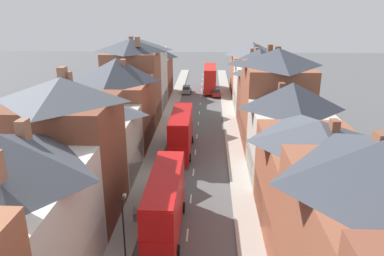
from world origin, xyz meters
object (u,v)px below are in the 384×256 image
(double_decker_bus_mid_street, at_px, (210,78))
(pedestrian_mid_left, at_px, (134,213))
(double_decker_bus_lead, at_px, (181,131))
(street_lamp, at_px, (124,227))
(double_decker_bus_far_approaching, at_px, (165,204))
(car_near_silver, at_px, (187,89))
(car_parked_right_a, at_px, (216,92))
(car_parked_left_a, at_px, (161,185))

(double_decker_bus_mid_street, bearing_deg, pedestrian_mid_left, -97.20)
(double_decker_bus_lead, xyz_separation_m, double_decker_bus_mid_street, (3.60, 34.80, 0.00))
(double_decker_bus_mid_street, bearing_deg, street_lamp, -96.08)
(pedestrian_mid_left, bearing_deg, double_decker_bus_mid_street, 82.80)
(double_decker_bus_lead, xyz_separation_m, double_decker_bus_far_approaching, (0.00, -17.80, 0.00))
(double_decker_bus_far_approaching, bearing_deg, pedestrian_mid_left, 154.00)
(double_decker_bus_mid_street, relative_size, pedestrian_mid_left, 6.71)
(car_near_silver, relative_size, street_lamp, 0.76)
(double_decker_bus_lead, relative_size, pedestrian_mid_left, 6.71)
(double_decker_bus_mid_street, relative_size, car_parked_right_a, 2.68)
(double_decker_bus_mid_street, relative_size, car_near_silver, 2.57)
(car_near_silver, bearing_deg, car_parked_right_a, -22.89)
(double_decker_bus_lead, distance_m, car_near_silver, 32.75)
(double_decker_bus_lead, height_order, car_parked_right_a, double_decker_bus_lead)
(double_decker_bus_lead, bearing_deg, double_decker_bus_far_approaching, -90.00)
(street_lamp, bearing_deg, car_parked_right_a, 81.95)
(double_decker_bus_far_approaching, relative_size, car_parked_right_a, 2.68)
(car_near_silver, xyz_separation_m, car_parked_right_a, (6.20, -2.62, 0.05))
(car_near_silver, relative_size, car_parked_right_a, 1.04)
(car_near_silver, bearing_deg, street_lamp, -91.21)
(pedestrian_mid_left, bearing_deg, car_parked_left_a, 74.40)
(car_near_silver, relative_size, pedestrian_mid_left, 2.61)
(double_decker_bus_mid_street, relative_size, double_decker_bus_far_approaching, 1.00)
(car_near_silver, height_order, pedestrian_mid_left, pedestrian_mid_left)
(double_decker_bus_mid_street, xyz_separation_m, street_lamp, (-6.04, -56.71, 0.43))
(double_decker_bus_far_approaching, xyz_separation_m, street_lamp, (-2.44, -4.12, 0.43))
(car_parked_left_a, xyz_separation_m, street_lamp, (-1.15, -11.17, 2.44))
(double_decker_bus_lead, distance_m, street_lamp, 22.06)
(car_parked_right_a, bearing_deg, pedestrian_mid_left, -99.51)
(car_parked_left_a, distance_m, pedestrian_mid_left, 5.87)
(double_decker_bus_mid_street, distance_m, car_near_silver, 5.70)
(double_decker_bus_mid_street, height_order, double_decker_bus_far_approaching, same)
(double_decker_bus_mid_street, height_order, pedestrian_mid_left, double_decker_bus_mid_street)
(double_decker_bus_mid_street, distance_m, pedestrian_mid_left, 51.63)
(double_decker_bus_mid_street, xyz_separation_m, car_near_silver, (-4.89, -2.13, -2.01))
(street_lamp, bearing_deg, double_decker_bus_mid_street, 83.92)
(double_decker_bus_mid_street, relative_size, car_parked_left_a, 2.67)
(double_decker_bus_far_approaching, xyz_separation_m, pedestrian_mid_left, (-2.87, 1.40, -1.78))
(car_near_silver, bearing_deg, double_decker_bus_lead, -87.74)
(car_parked_left_a, height_order, street_lamp, street_lamp)
(double_decker_bus_mid_street, height_order, car_parked_right_a, double_decker_bus_mid_street)
(double_decker_bus_lead, bearing_deg, car_parked_left_a, -96.85)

